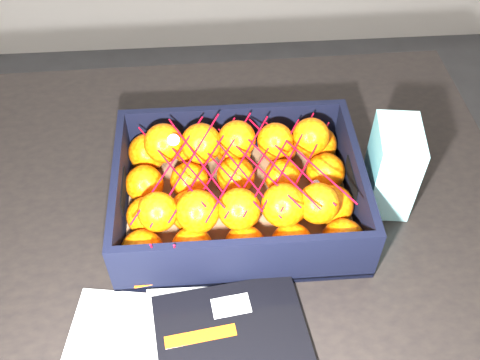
{
  "coord_description": "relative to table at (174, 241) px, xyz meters",
  "views": [
    {
      "loc": [
        0.36,
        -0.4,
        1.49
      ],
      "look_at": [
        0.4,
        0.16,
        0.86
      ],
      "focal_mm": 41.72,
      "sensor_mm": 36.0,
      "label": 1
    }
  ],
  "objects": [
    {
      "name": "produce_crate",
      "position": [
        0.12,
        -0.01,
        0.13
      ],
      "size": [
        0.39,
        0.3,
        0.11
      ],
      "color": "#8B5940",
      "rests_on": "table"
    },
    {
      "name": "mesh_net",
      "position": [
        0.11,
        -0.02,
        0.21
      ],
      "size": [
        0.32,
        0.26,
        0.1
      ],
      "color": "#B6061C",
      "rests_on": "clementine_heap"
    },
    {
      "name": "retail_carton",
      "position": [
        0.37,
        -0.0,
        0.18
      ],
      "size": [
        0.08,
        0.11,
        0.15
      ],
      "primitive_type": "cube",
      "rotation": [
        0.0,
        0.0,
        -0.14
      ],
      "color": "silver",
      "rests_on": "table"
    },
    {
      "name": "clementine_heap",
      "position": [
        0.12,
        -0.01,
        0.16
      ],
      "size": [
        0.37,
        0.28,
        0.12
      ],
      "color": "#FD6105",
      "rests_on": "produce_crate"
    },
    {
      "name": "table",
      "position": [
        0.0,
        0.0,
        0.0
      ],
      "size": [
        1.21,
        0.82,
        0.75
      ],
      "color": "black",
      "rests_on": "ground"
    }
  ]
}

